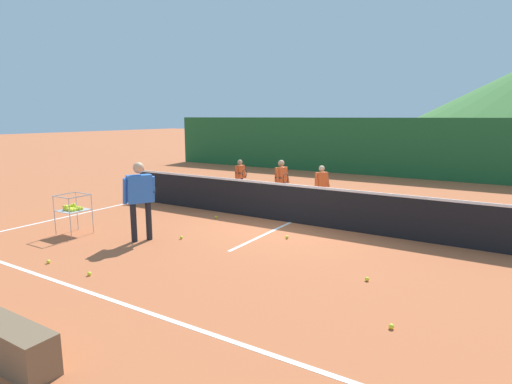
{
  "coord_description": "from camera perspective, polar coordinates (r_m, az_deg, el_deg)",
  "views": [
    {
      "loc": [
        4.55,
        -9.02,
        2.61
      ],
      "look_at": [
        -0.37,
        -1.05,
        0.9
      ],
      "focal_mm": 29.07,
      "sensor_mm": 36.0,
      "label": 1
    }
  ],
  "objects": [
    {
      "name": "student_0",
      "position": [
        13.74,
        -2.18,
        2.47
      ],
      "size": [
        0.42,
        0.58,
        1.21
      ],
      "color": "navy",
      "rests_on": "ground"
    },
    {
      "name": "tennis_ball_4",
      "position": [
        10.85,
        -5.5,
        -3.45
      ],
      "size": [
        0.07,
        0.07,
        0.07
      ],
      "primitive_type": "sphere",
      "color": "yellow",
      "rests_on": "ground"
    },
    {
      "name": "windscreen_fence",
      "position": [
        19.04,
        17.89,
        5.85
      ],
      "size": [
        23.36,
        0.08,
        2.56
      ],
      "primitive_type": "cube",
      "color": "#1E5B2D",
      "rests_on": "ground"
    },
    {
      "name": "line_baseline_near",
      "position": [
        6.4,
        -18.27,
        -14.26
      ],
      "size": [
        10.62,
        0.08,
        0.01
      ],
      "primitive_type": "cube",
      "color": "white",
      "rests_on": "ground"
    },
    {
      "name": "line_sideline_west",
      "position": [
        13.61,
        -15.56,
        -1.09
      ],
      "size": [
        0.08,
        10.08,
        0.01
      ],
      "primitive_type": "cube",
      "color": "white",
      "rests_on": "ground"
    },
    {
      "name": "tennis_ball_2",
      "position": [
        9.16,
        -10.24,
        -6.17
      ],
      "size": [
        0.07,
        0.07,
        0.07
      ],
      "primitive_type": "sphere",
      "color": "yellow",
      "rests_on": "ground"
    },
    {
      "name": "line_baseline_far",
      "position": [
        14.71,
        13.17,
        -0.14
      ],
      "size": [
        10.62,
        0.08,
        0.01
      ],
      "primitive_type": "cube",
      "color": "white",
      "rests_on": "ground"
    },
    {
      "name": "ball_cart",
      "position": [
        10.13,
        -23.93,
        -2.09
      ],
      "size": [
        0.58,
        0.58,
        0.9
      ],
      "color": "#B7B7BC",
      "rests_on": "ground"
    },
    {
      "name": "ground_plane",
      "position": [
        10.43,
        4.77,
        -4.19
      ],
      "size": [
        120.0,
        120.0,
        0.0
      ],
      "primitive_type": "plane",
      "color": "#BC6038"
    },
    {
      "name": "tennis_ball_0",
      "position": [
        7.05,
        15.03,
        -11.49
      ],
      "size": [
        0.07,
        0.07,
        0.07
      ],
      "primitive_type": "sphere",
      "color": "yellow",
      "rests_on": "ground"
    },
    {
      "name": "tennis_ball_7",
      "position": [
        9.06,
        4.28,
        -6.22
      ],
      "size": [
        0.07,
        0.07,
        0.07
      ],
      "primitive_type": "sphere",
      "color": "yellow",
      "rests_on": "ground"
    },
    {
      "name": "tennis_ball_5",
      "position": [
        5.69,
        18.13,
        -17.17
      ],
      "size": [
        0.07,
        0.07,
        0.07
      ],
      "primitive_type": "sphere",
      "color": "yellow",
      "rests_on": "ground"
    },
    {
      "name": "tennis_ball_3",
      "position": [
        7.56,
        -21.96,
        -10.39
      ],
      "size": [
        0.07,
        0.07,
        0.07
      ],
      "primitive_type": "sphere",
      "color": "yellow",
      "rests_on": "ground"
    },
    {
      "name": "tennis_ball_6",
      "position": [
        8.45,
        -26.67,
        -8.56
      ],
      "size": [
        0.07,
        0.07,
        0.07
      ],
      "primitive_type": "sphere",
      "color": "yellow",
      "rests_on": "ground"
    },
    {
      "name": "student_2",
      "position": [
        12.1,
        8.99,
        1.3
      ],
      "size": [
        0.36,
        0.49,
        1.23
      ],
      "color": "black",
      "rests_on": "ground"
    },
    {
      "name": "student_1",
      "position": [
        12.18,
        3.5,
        1.87
      ],
      "size": [
        0.41,
        0.67,
        1.37
      ],
      "color": "silver",
      "rests_on": "ground"
    },
    {
      "name": "tennis_net",
      "position": [
        10.32,
        4.81,
        -1.5
      ],
      "size": [
        10.58,
        0.08,
        1.05
      ],
      "color": "#333338",
      "rests_on": "ground"
    },
    {
      "name": "courtside_bench",
      "position": [
        5.45,
        -31.32,
        -17.16
      ],
      "size": [
        1.5,
        0.36,
        0.46
      ],
      "primitive_type": "cube",
      "color": "brown",
      "rests_on": "ground"
    },
    {
      "name": "line_service_center",
      "position": [
        10.43,
        4.77,
        -4.18
      ],
      "size": [
        0.08,
        5.34,
        0.01
      ],
      "primitive_type": "cube",
      "color": "white",
      "rests_on": "ground"
    },
    {
      "name": "instructor",
      "position": [
        9.02,
        -15.67,
        -0.28
      ],
      "size": [
        0.54,
        0.84,
        1.68
      ],
      "color": "black",
      "rests_on": "ground"
    }
  ]
}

